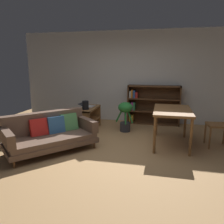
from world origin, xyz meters
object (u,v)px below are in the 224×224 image
at_px(dining_table, 172,113).
at_px(dining_chair_near, 223,122).
at_px(open_laptop, 88,106).
at_px(fabric_couch, 50,133).
at_px(potted_floor_plant, 125,114).
at_px(bookshelf, 151,105).
at_px(desk_speaker, 85,105).
at_px(media_console, 89,119).

bearing_deg(dining_table, dining_chair_near, 4.94).
xyz_separation_m(open_laptop, dining_chair_near, (3.25, -0.79, -0.07)).
height_order(fabric_couch, dining_chair_near, dining_chair_near).
xyz_separation_m(potted_floor_plant, bookshelf, (0.60, 0.98, 0.09)).
height_order(open_laptop, bookshelf, bookshelf).
bearing_deg(potted_floor_plant, fabric_couch, -128.86).
height_order(fabric_couch, dining_table, dining_table).
height_order(dining_chair_near, bookshelf, bookshelf).
bearing_deg(bookshelf, open_laptop, -153.19).
distance_m(dining_chair_near, bookshelf, 2.27).
relative_size(open_laptop, potted_floor_plant, 0.56).
bearing_deg(dining_table, bookshelf, 107.37).
height_order(desk_speaker, potted_floor_plant, desk_speaker).
distance_m(media_console, bookshelf, 1.90).
height_order(media_console, dining_chair_near, dining_chair_near).
bearing_deg(bookshelf, potted_floor_plant, -121.67).
bearing_deg(fabric_couch, potted_floor_plant, 51.14).
relative_size(open_laptop, dining_table, 0.34).
bearing_deg(dining_table, media_console, 161.33).
bearing_deg(media_console, dining_table, -18.67).
height_order(fabric_couch, desk_speaker, desk_speaker).
bearing_deg(media_console, dining_chair_near, -11.28).
xyz_separation_m(open_laptop, bookshelf, (1.67, 0.85, -0.05)).
xyz_separation_m(fabric_couch, potted_floor_plant, (1.29, 1.61, 0.12)).
bearing_deg(bookshelf, media_console, -147.76).
relative_size(open_laptop, desk_speaker, 1.96).
relative_size(potted_floor_plant, bookshelf, 0.51).
distance_m(potted_floor_plant, dining_chair_near, 2.27).
distance_m(dining_table, bookshelf, 1.81).
distance_m(media_console, desk_speaker, 0.49).
bearing_deg(fabric_couch, open_laptop, 82.75).
relative_size(fabric_couch, open_laptop, 4.31).
relative_size(desk_speaker, bookshelf, 0.15).
distance_m(open_laptop, dining_chair_near, 3.34).
distance_m(desk_speaker, potted_floor_plant, 1.05).
distance_m(potted_floor_plant, bookshelf, 1.15).
height_order(media_console, bookshelf, bookshelf).
bearing_deg(open_laptop, bookshelf, 26.81).
bearing_deg(bookshelf, fabric_couch, -126.29).
height_order(open_laptop, desk_speaker, desk_speaker).
bearing_deg(fabric_couch, desk_speaker, 77.00).
bearing_deg(desk_speaker, bookshelf, 38.22).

